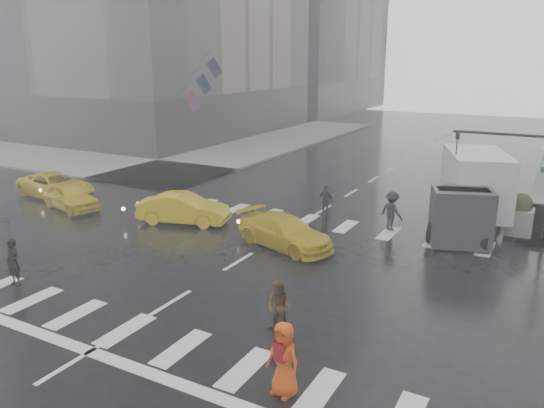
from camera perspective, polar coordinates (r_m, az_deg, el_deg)
The scene contains 17 objects.
ground at distance 20.26m, azimuth -3.62°, elevation -6.18°, with size 120.00×120.00×0.00m, color black.
sidewalk_nw at distance 45.25m, azimuth -12.70°, elevation 5.73°, with size 35.00×35.00×0.15m, color slate.
road_markings at distance 20.26m, azimuth -3.62°, elevation -6.17°, with size 18.00×48.00×0.01m, color silver, non-canonical shape.
traffic_signal_pole at distance 24.25m, azimuth 25.67°, elevation 3.86°, with size 4.45×0.42×4.50m.
planter_west at distance 25.10m, azimuth 20.57°, elevation -0.49°, with size 1.10×1.10×1.80m.
planter_mid at distance 24.93m, azimuth 25.09°, elevation -1.09°, with size 1.10×1.10×1.80m.
flag_cluster at distance 42.67m, azimuth -7.66°, elevation 12.92°, with size 2.87×3.06×4.69m.
pedestrian_black at distance 19.67m, azimuth -26.34°, elevation -3.51°, with size 1.00×1.01×2.43m.
pedestrian_brown at distance 14.99m, azimuth 0.77°, elevation -11.05°, with size 0.75×0.59×1.55m, color #432E18.
pedestrian_orange at distance 12.47m, azimuth 1.26°, elevation -16.34°, with size 0.99×0.76×1.80m.
pedestrian_far_a at distance 25.72m, azimuth 5.85°, elevation 0.36°, with size 0.93×0.57×1.58m, color black.
pedestrian_far_b at distance 24.09m, azimuth 12.76°, elevation -0.75°, with size 1.15×0.64×1.78m, color black.
taxi_front at distance 28.79m, azimuth -20.87°, elevation 0.78°, with size 1.56×3.88×1.32m, color gold.
taxi_mid at distance 24.91m, azimuth -9.50°, elevation -0.51°, with size 1.47×4.22×1.39m, color gold.
taxi_rear at distance 21.54m, azimuth 1.36°, elevation -2.99°, with size 1.80×3.91×1.28m, color gold.
taxi_far at distance 31.47m, azimuth -22.23°, elevation 1.87°, with size 2.25×4.32×1.35m, color gold.
box_truck at distance 24.85m, azimuth 20.68°, elevation 1.32°, with size 2.40×6.40×3.40m.
Camera 1 is at (10.18, -15.84, 7.49)m, focal length 35.00 mm.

